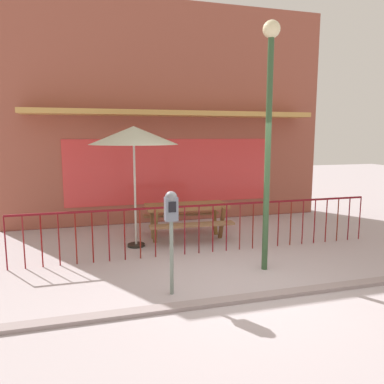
% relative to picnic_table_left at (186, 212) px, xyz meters
% --- Properties ---
extents(ground, '(40.00, 40.00, 0.00)m').
position_rel_picnic_table_left_xyz_m(ground, '(0.10, -2.81, -0.61)').
color(ground, '#B2A5AA').
extents(pub_storefront, '(8.54, 1.27, 5.67)m').
position_rel_picnic_table_left_xyz_m(pub_storefront, '(0.10, 2.01, 2.20)').
color(pub_storefront, brown).
rests_on(pub_storefront, ground).
extents(patio_fence_front, '(7.20, 0.04, 0.97)m').
position_rel_picnic_table_left_xyz_m(patio_fence_front, '(0.10, -1.10, 0.05)').
color(patio_fence_front, maroon).
rests_on(patio_fence_front, ground).
extents(picnic_table_left, '(1.85, 1.43, 0.79)m').
position_rel_picnic_table_left_xyz_m(picnic_table_left, '(0.00, 0.00, 0.00)').
color(picnic_table_left, brown).
rests_on(picnic_table_left, ground).
extents(patio_umbrella, '(1.79, 1.79, 2.48)m').
position_rel_picnic_table_left_xyz_m(patio_umbrella, '(-1.17, -0.30, 1.67)').
color(patio_umbrella, black).
rests_on(patio_umbrella, ground).
extents(parking_meter_near, '(0.18, 0.17, 1.52)m').
position_rel_picnic_table_left_xyz_m(parking_meter_near, '(-0.98, -2.82, 0.56)').
color(parking_meter_near, slate).
rests_on(parking_meter_near, ground).
extents(street_lamp, '(0.28, 0.28, 4.09)m').
position_rel_picnic_table_left_xyz_m(street_lamp, '(0.79, -2.26, 2.05)').
color(street_lamp, '#304F2F').
rests_on(street_lamp, ground).
extents(curb_edge, '(11.96, 0.20, 0.11)m').
position_rel_picnic_table_left_xyz_m(curb_edge, '(0.10, -3.31, -0.61)').
color(curb_edge, gray).
rests_on(curb_edge, ground).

